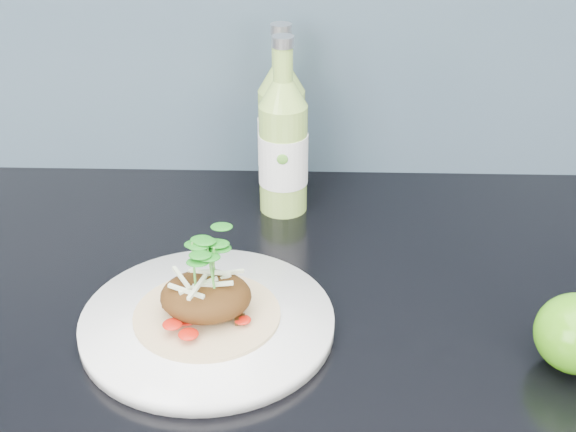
{
  "coord_description": "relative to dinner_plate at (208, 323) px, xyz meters",
  "views": [
    {
      "loc": [
        -0.01,
        0.96,
        1.4
      ],
      "look_at": [
        -0.04,
        1.67,
        1.0
      ],
      "focal_mm": 50.0,
      "sensor_mm": 36.0,
      "label": 1
    }
  ],
  "objects": [
    {
      "name": "cider_bottle_right",
      "position": [
        0.07,
        0.26,
        0.08
      ],
      "size": [
        0.07,
        0.07,
        0.23
      ],
      "rotation": [
        0.0,
        0.0,
        0.15
      ],
      "color": "#96C150",
      "rests_on": "kitchen_counter"
    },
    {
      "name": "pork_taco",
      "position": [
        -0.0,
        0.0,
        0.04
      ],
      "size": [
        0.15,
        0.15,
        0.1
      ],
      "color": "tan",
      "rests_on": "dinner_plate"
    },
    {
      "name": "cider_bottle_left",
      "position": [
        0.06,
        0.31,
        0.08
      ],
      "size": [
        0.06,
        0.06,
        0.23
      ],
      "rotation": [
        0.0,
        0.0,
        0.02
      ],
      "color": "#8BB24A",
      "rests_on": "kitchen_counter"
    },
    {
      "name": "dinner_plate",
      "position": [
        0.0,
        0.0,
        0.0
      ],
      "size": [
        0.3,
        0.3,
        0.02
      ],
      "color": "white",
      "rests_on": "kitchen_counter"
    }
  ]
}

